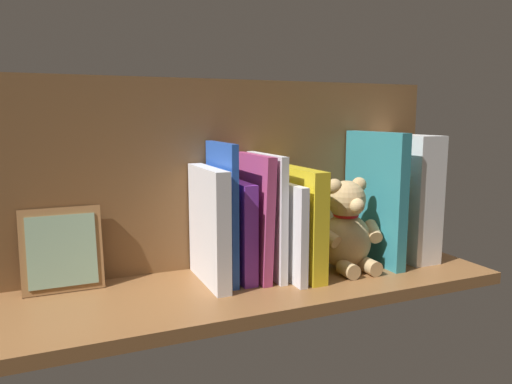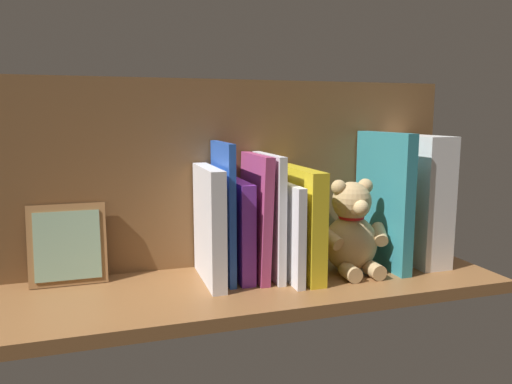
{
  "view_description": "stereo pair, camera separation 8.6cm",
  "coord_description": "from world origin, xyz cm",
  "px_view_note": "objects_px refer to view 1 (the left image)",
  "views": [
    {
      "loc": [
        33.51,
        77.85,
        29.66
      ],
      "look_at": [
        0.0,
        0.0,
        16.29
      ],
      "focal_mm": 34.16,
      "sensor_mm": 36.0,
      "label": 1
    },
    {
      "loc": [
        25.47,
        80.84,
        29.66
      ],
      "look_at": [
        0.0,
        0.0,
        16.29
      ],
      "focal_mm": 34.16,
      "sensor_mm": 36.0,
      "label": 2
    }
  ],
  "objects_px": {
    "book_0": "(376,214)",
    "teddy_bear": "(348,230)",
    "dictionary_thick_white": "(404,196)",
    "picture_frame_leaning": "(62,250)"
  },
  "relations": [
    {
      "from": "dictionary_thick_white",
      "to": "picture_frame_leaning",
      "type": "height_order",
      "value": "dictionary_thick_white"
    },
    {
      "from": "book_0",
      "to": "teddy_bear",
      "type": "xyz_separation_m",
      "value": [
        0.11,
        0.06,
        -0.01
      ]
    },
    {
      "from": "teddy_bear",
      "to": "dictionary_thick_white",
      "type": "bearing_deg",
      "value": -167.33
    },
    {
      "from": "book_0",
      "to": "teddy_bear",
      "type": "distance_m",
      "value": 0.13
    },
    {
      "from": "teddy_bear",
      "to": "picture_frame_leaning",
      "type": "bearing_deg",
      "value": -9.2
    },
    {
      "from": "book_0",
      "to": "dictionary_thick_white",
      "type": "bearing_deg",
      "value": 151.72
    },
    {
      "from": "book_0",
      "to": "picture_frame_leaning",
      "type": "distance_m",
      "value": 0.62
    },
    {
      "from": "teddy_bear",
      "to": "picture_frame_leaning",
      "type": "relative_size",
      "value": 1.24
    },
    {
      "from": "dictionary_thick_white",
      "to": "book_0",
      "type": "relative_size",
      "value": 1.45
    },
    {
      "from": "book_0",
      "to": "picture_frame_leaning",
      "type": "relative_size",
      "value": 1.23
    }
  ]
}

